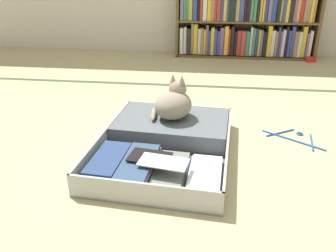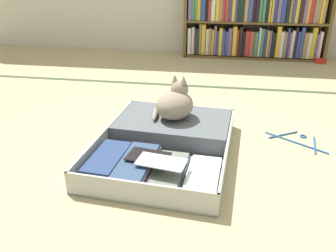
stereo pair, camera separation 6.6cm
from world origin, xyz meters
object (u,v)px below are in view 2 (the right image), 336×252
object	(u,v)px
black_cat	(176,103)
small_red_pouch	(320,61)
bookshelf	(254,23)
open_suitcase	(166,140)
clothes_hanger	(298,140)

from	to	relation	value
black_cat	small_red_pouch	bearing A→B (deg)	56.05
small_red_pouch	bookshelf	bearing A→B (deg)	168.97
bookshelf	black_cat	bearing A→B (deg)	-105.53
small_red_pouch	open_suitcase	bearing A→B (deg)	-122.25
bookshelf	clothes_hanger	size ratio (longest dim) A/B	4.59
black_cat	small_red_pouch	distance (m)	2.25
clothes_hanger	open_suitcase	bearing A→B (deg)	-164.38
bookshelf	open_suitcase	world-z (taller)	bookshelf
bookshelf	small_red_pouch	size ratio (longest dim) A/B	14.89
open_suitcase	black_cat	xyz separation A→B (m)	(0.03, 0.17, 0.16)
bookshelf	black_cat	world-z (taller)	bookshelf
clothes_hanger	small_red_pouch	distance (m)	1.90
bookshelf	black_cat	size ratio (longest dim) A/B	4.99
open_suitcase	clothes_hanger	world-z (taller)	open_suitcase
open_suitcase	black_cat	size ratio (longest dim) A/B	3.19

